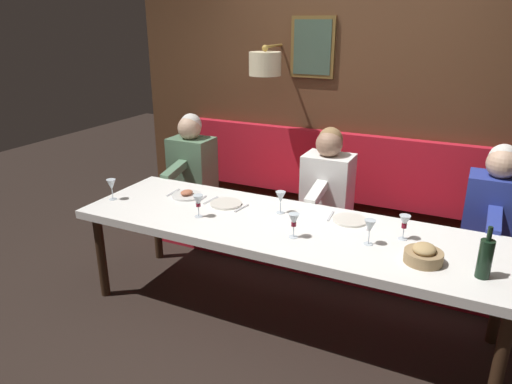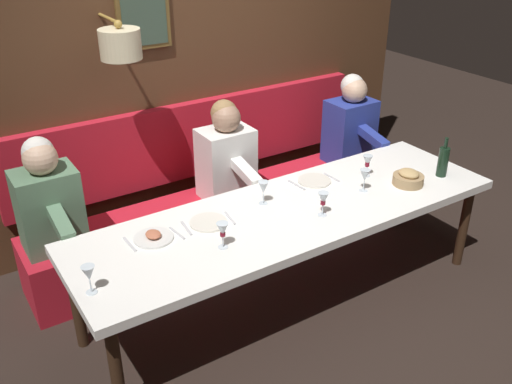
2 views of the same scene
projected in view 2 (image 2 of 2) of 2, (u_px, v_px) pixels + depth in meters
The scene contains 18 objects.
ground_plane at pixel (289, 299), 4.07m from camera, with size 12.00×12.00×0.00m, color black.
dining_table at pixel (291, 217), 3.75m from camera, with size 0.90×2.97×0.74m.
banquette_bench at pixel (226, 220), 4.63m from camera, with size 0.52×3.17×0.45m, color red.
back_wall_panel at pixel (185, 67), 4.52m from camera, with size 0.59×4.37×2.90m.
diner_nearest at pixel (351, 122), 4.97m from camera, with size 0.60×0.40×0.79m.
diner_near at pixel (226, 154), 4.36m from camera, with size 0.60×0.40×0.79m.
diner_middle at pixel (48, 199), 3.70m from camera, with size 0.60×0.40×0.79m.
place_setting_0 at pixel (154, 237), 3.40m from camera, with size 0.24×0.32×0.05m.
place_setting_1 at pixel (209, 223), 3.57m from camera, with size 0.24×0.33×0.01m.
place_setting_2 at pixel (314, 181), 4.09m from camera, with size 0.24×0.32×0.01m.
wine_glass_0 at pixel (89, 274), 2.89m from camera, with size 0.07×0.07×0.16m.
wine_glass_1 at pixel (323, 199), 3.61m from camera, with size 0.07×0.07×0.16m.
wine_glass_2 at pixel (263, 188), 3.75m from camera, with size 0.07×0.07×0.16m.
wine_glass_3 at pixel (223, 230), 3.27m from camera, with size 0.07×0.07×0.16m.
wine_glass_4 at pixel (367, 162), 4.13m from camera, with size 0.07×0.07×0.16m.
wine_glass_5 at pixel (365, 176), 3.91m from camera, with size 0.07×0.07×0.16m.
wine_bottle at pixel (443, 161), 4.13m from camera, with size 0.08×0.08×0.30m.
bread_bowl at pixel (408, 178), 4.04m from camera, with size 0.22×0.22×0.12m.
Camera 2 is at (-2.60, 1.96, 2.56)m, focal length 39.69 mm.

